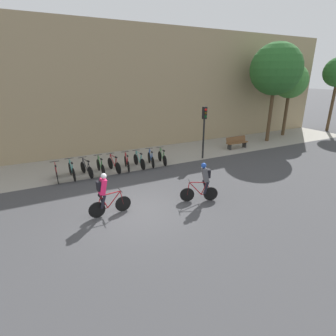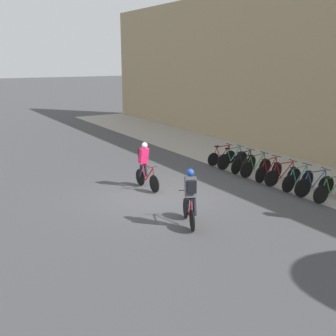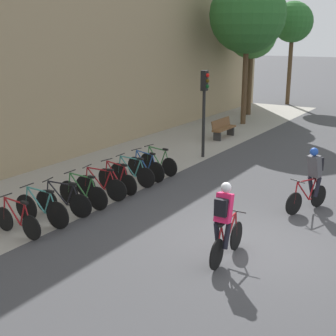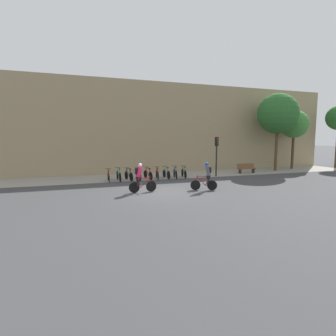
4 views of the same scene
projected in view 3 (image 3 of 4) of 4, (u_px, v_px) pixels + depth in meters
ground at (254, 245)px, 10.73m from camera, size 200.00×200.00×0.00m
kerb_strip at (45, 194)px, 14.17m from camera, size 44.00×4.50×0.01m
cyclist_pink at (225, 221)px, 9.65m from camera, size 1.71×0.46×1.77m
cyclist_grey at (312, 177)px, 12.65m from camera, size 1.56×0.72×1.75m
parked_bike_0 at (18, 220)px, 11.14m from camera, size 0.46×1.58×0.94m
parked_bike_1 at (42, 209)px, 11.75m from camera, size 0.46×1.77×0.99m
parked_bike_2 at (63, 201)px, 12.38m from camera, size 0.50×1.67×0.96m
parked_bike_3 at (83, 193)px, 13.01m from camera, size 0.46×1.73×0.97m
parked_bike_4 at (101, 186)px, 13.63m from camera, size 0.46×1.69×0.97m
parked_bike_5 at (117, 180)px, 14.26m from camera, size 0.46×1.68×0.96m
parked_bike_6 at (132, 173)px, 14.88m from camera, size 0.46×1.71×0.97m
parked_bike_7 at (146, 168)px, 15.50m from camera, size 0.48×1.68×0.98m
parked_bike_8 at (158, 163)px, 16.13m from camera, size 0.46×1.65×0.96m
traffic_light_pole at (204, 98)px, 17.84m from camera, size 0.26×0.30×3.36m
bench at (223, 128)px, 21.81m from camera, size 1.81×0.44×0.89m
street_tree_0 at (248, 15)px, 23.89m from camera, size 3.93×3.93×7.63m
street_tree_1 at (252, 34)px, 27.07m from camera, size 2.90×2.90×6.20m
street_tree_2 at (293, 23)px, 31.18m from camera, size 2.68×2.68×6.84m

